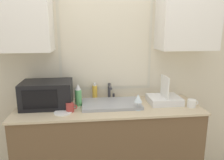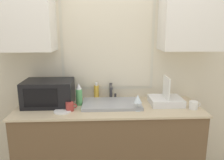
# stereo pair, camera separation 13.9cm
# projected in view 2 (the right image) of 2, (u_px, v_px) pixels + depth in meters

# --- Properties ---
(countertop) EXTENTS (1.85, 0.62, 0.93)m
(countertop) POSITION_uv_depth(u_px,v_px,m) (109.00, 148.00, 2.31)
(countertop) COLOR brown
(countertop) RESTS_ON ground_plane
(wall_back) EXTENTS (6.00, 0.38, 2.60)m
(wall_back) POSITION_uv_depth(u_px,v_px,m) (108.00, 54.00, 2.37)
(wall_back) COLOR beige
(wall_back) RESTS_ON ground_plane
(sink_basin) EXTENTS (0.59, 0.36, 0.03)m
(sink_basin) POSITION_uv_depth(u_px,v_px,m) (112.00, 104.00, 2.24)
(sink_basin) COLOR #9EA0A5
(sink_basin) RESTS_ON countertop
(faucet) EXTENTS (0.08, 0.18, 0.18)m
(faucet) POSITION_uv_depth(u_px,v_px,m) (111.00, 90.00, 2.39)
(faucet) COLOR #333338
(faucet) RESTS_ON countertop
(microwave) EXTENTS (0.49, 0.34, 0.26)m
(microwave) POSITION_uv_depth(u_px,v_px,m) (49.00, 93.00, 2.22)
(microwave) COLOR black
(microwave) RESTS_ON countertop
(dish_rack) EXTENTS (0.33, 0.28, 0.29)m
(dish_rack) POSITION_uv_depth(u_px,v_px,m) (166.00, 100.00, 2.27)
(dish_rack) COLOR white
(dish_rack) RESTS_ON countertop
(spray_bottle) EXTENTS (0.07, 0.07, 0.23)m
(spray_bottle) POSITION_uv_depth(u_px,v_px,m) (79.00, 95.00, 2.23)
(spray_bottle) COLOR #59B266
(spray_bottle) RESTS_ON countertop
(soap_bottle) EXTENTS (0.05, 0.05, 0.19)m
(soap_bottle) POSITION_uv_depth(u_px,v_px,m) (96.00, 92.00, 2.41)
(soap_bottle) COLOR gold
(soap_bottle) RESTS_ON countertop
(mug_near_sink) EXTENTS (0.11, 0.08, 0.08)m
(mug_near_sink) POSITION_uv_depth(u_px,v_px,m) (70.00, 106.00, 2.08)
(mug_near_sink) COLOR #A53833
(mug_near_sink) RESTS_ON countertop
(wine_glass) EXTENTS (0.08, 0.08, 0.16)m
(wine_glass) POSITION_uv_depth(u_px,v_px,m) (138.00, 99.00, 2.07)
(wine_glass) COLOR silver
(wine_glass) RESTS_ON countertop
(mug_by_rack) EXTENTS (0.11, 0.08, 0.08)m
(mug_by_rack) POSITION_uv_depth(u_px,v_px,m) (194.00, 105.00, 2.13)
(mug_by_rack) COLOR white
(mug_by_rack) RESTS_ON countertop
(small_plate) EXTENTS (0.16, 0.16, 0.01)m
(small_plate) POSITION_uv_depth(u_px,v_px,m) (62.00, 111.00, 2.06)
(small_plate) COLOR white
(small_plate) RESTS_ON countertop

